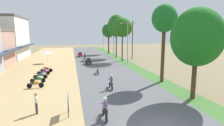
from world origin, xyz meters
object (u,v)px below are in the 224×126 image
(motorbike_ahead_fourth, at_px, (85,56))
(median_tree_second, at_px, (164,20))
(vendor_umbrella, at_px, (47,52))
(median_tree_fourth, at_px, (116,26))
(streetlamp_mid, at_px, (114,40))
(motorbike_foreground_rider, at_px, (105,108))
(median_tree_third, at_px, (122,27))
(parked_motorbike_third, at_px, (41,75))
(streetlamp_far, at_px, (103,37))
(street_signboard, at_px, (68,101))
(utility_pole_near, at_px, (132,39))
(streetlamp_near, at_px, (128,40))
(parked_motorbike_nearest, at_px, (36,84))
(parked_motorbike_fourth, at_px, (44,72))
(car_sedan_red, at_px, (80,54))
(median_tree_fifth, at_px, (109,31))
(median_tree_nearest, at_px, (197,37))
(pedestrian_on_shoulder, at_px, (36,102))
(car_hatchback_charcoal, at_px, (88,61))
(parked_motorbike_fifth, at_px, (47,69))
(motorbike_ahead_second, at_px, (111,82))
(motorbike_ahead_third, at_px, (98,71))
(parked_motorbike_second, at_px, (38,79))

(motorbike_ahead_fourth, bearing_deg, median_tree_second, -70.24)
(vendor_umbrella, distance_m, median_tree_fourth, 17.79)
(streetlamp_mid, height_order, motorbike_foreground_rider, streetlamp_mid)
(median_tree_third, bearing_deg, parked_motorbike_third, -139.47)
(streetlamp_far, height_order, motorbike_foreground_rider, streetlamp_far)
(street_signboard, xyz_separation_m, utility_pole_near, (14.27, 27.22, 3.55))
(streetlamp_near, bearing_deg, parked_motorbike_nearest, -136.81)
(parked_motorbike_third, bearing_deg, motorbike_foreground_rider, -64.52)
(parked_motorbike_fourth, height_order, motorbike_foreground_rider, motorbike_foreground_rider)
(car_sedan_red, bearing_deg, median_tree_fifth, 33.23)
(median_tree_nearest, height_order, car_sedan_red, median_tree_nearest)
(pedestrian_on_shoulder, relative_size, car_hatchback_charcoal, 0.81)
(parked_motorbike_nearest, relative_size, streetlamp_far, 0.22)
(parked_motorbike_fifth, height_order, motorbike_foreground_rider, motorbike_foreground_rider)
(street_signboard, height_order, motorbike_ahead_fourth, motorbike_ahead_fourth)
(motorbike_ahead_second, bearing_deg, parked_motorbike_fourth, 132.63)
(parked_motorbike_nearest, relative_size, streetlamp_mid, 0.25)
(car_sedan_red, relative_size, motorbike_ahead_third, 1.26)
(car_hatchback_charcoal, xyz_separation_m, motorbike_ahead_second, (0.90, -16.78, 0.11))
(median_tree_second, bearing_deg, street_signboard, -147.79)
(streetlamp_far, relative_size, motorbike_ahead_second, 4.60)
(motorbike_ahead_third, relative_size, motorbike_ahead_fourth, 1.00)
(median_tree_fifth, distance_m, motorbike_ahead_fourth, 14.18)
(vendor_umbrella, relative_size, motorbike_ahead_fourth, 1.40)
(median_tree_fourth, relative_size, car_hatchback_charcoal, 5.27)
(parked_motorbike_nearest, relative_size, car_sedan_red, 0.80)
(street_signboard, bearing_deg, motorbike_ahead_fourth, 83.54)
(utility_pole_near, xyz_separation_m, motorbike_foreground_rider, (-11.73, -28.49, -3.80))
(streetlamp_mid, height_order, motorbike_ahead_fourth, streetlamp_mid)
(parked_motorbike_nearest, distance_m, streetlamp_near, 21.06)
(median_tree_second, xyz_separation_m, motorbike_ahead_second, (-6.92, -1.68, -6.80))
(median_tree_nearest, bearing_deg, motorbike_ahead_fourth, 105.75)
(parked_motorbike_second, distance_m, motorbike_ahead_second, 9.30)
(median_tree_fourth, height_order, streetlamp_mid, median_tree_fourth)
(median_tree_nearest, height_order, median_tree_third, median_tree_third)
(parked_motorbike_fifth, bearing_deg, parked_motorbike_third, -93.61)
(median_tree_second, height_order, car_sedan_red, median_tree_second)
(streetlamp_near, distance_m, motorbike_ahead_third, 12.10)
(parked_motorbike_third, bearing_deg, utility_pole_near, 40.17)
(car_hatchback_charcoal, height_order, motorbike_foreground_rider, motorbike_foreground_rider)
(median_tree_nearest, relative_size, streetlamp_mid, 1.14)
(car_hatchback_charcoal, bearing_deg, parked_motorbike_fourth, -132.30)
(parked_motorbike_fourth, bearing_deg, motorbike_ahead_second, -47.37)
(parked_motorbike_second, xyz_separation_m, parked_motorbike_third, (-0.02, 2.13, 0.00))
(parked_motorbike_nearest, relative_size, parked_motorbike_fourth, 1.00)
(vendor_umbrella, height_order, streetlamp_far, streetlamp_far)
(median_tree_fourth, bearing_deg, streetlamp_near, -89.94)
(parked_motorbike_third, bearing_deg, parked_motorbike_nearest, -88.32)
(streetlamp_far, bearing_deg, parked_motorbike_second, -110.38)
(streetlamp_far, distance_m, motorbike_ahead_fourth, 23.01)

